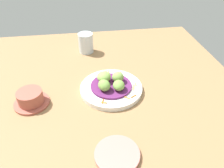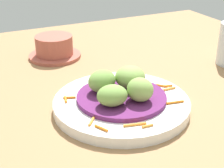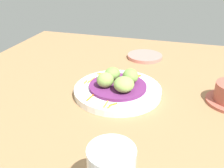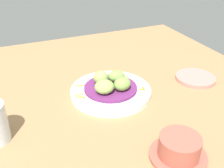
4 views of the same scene
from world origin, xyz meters
The scene contains 10 objects.
table_surface centered at (0.00, 0.00, 1.00)cm, with size 110.00×110.00×2.00cm, color #936D47.
main_plate centered at (-2.00, -1.38, 2.94)cm, with size 24.22×24.22×1.87cm, color white.
cabbage_bed centered at (-2.00, -1.38, 4.28)cm, with size 15.89×15.89×0.82cm, color #60235B.
carrot_garnish centered at (-1.57, -4.38, 4.07)cm, with size 20.70×14.84×0.40cm.
guac_scoop_left centered at (-4.96, -3.82, 6.46)cm, with size 5.19×4.42×3.52cm, color #759E47.
guac_scoop_center centered at (0.44, -4.34, 6.73)cm, with size 4.46×4.64×4.07cm, color #84A851.
guac_scoop_right centered at (0.96, 1.06, 6.67)cm, with size 5.60×5.41×3.96cm, color #84A851.
guac_scoop_back centered at (-4.44, 1.58, 6.69)cm, with size 4.38×5.30×4.00cm, color #759E47.
side_plate_small centered at (-31.58, 1.16, 2.61)cm, with size 13.00×13.00×1.23cm, color tan.
terracotta_bowl centered at (-5.43, 28.39, 4.45)cm, with size 12.70×12.70×5.48cm.
Camera 4 is at (24.78, 62.45, 45.15)cm, focal length 43.05 mm.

